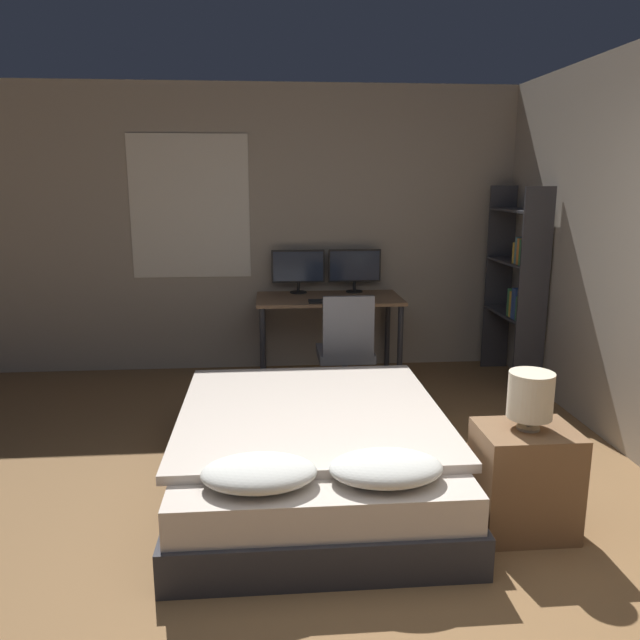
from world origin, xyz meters
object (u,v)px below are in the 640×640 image
bookshelf (519,279)px  bed (312,452)px  monitor_left (298,268)px  computer_mouse (364,300)px  desk (329,307)px  monitor_right (355,268)px  keyboard (332,301)px  nightstand (524,480)px  bedside_lamp (531,396)px  office_chair (346,361)px

bookshelf → bed: bearing=-136.7°
monitor_left → computer_mouse: 0.78m
desk → computer_mouse: computer_mouse is taller
monitor_right → monitor_left: bearing=180.0°
keyboard → bookshelf: 1.69m
nightstand → bedside_lamp: 0.47m
bedside_lamp → office_chair: 2.16m
keyboard → bookshelf: size_ratio=0.23×
computer_mouse → nightstand: bearing=-79.3°
monitor_left → monitor_right: bearing=0.0°
keyboard → bedside_lamp: bearing=-72.9°
monitor_left → keyboard: monitor_left is taller
monitor_right → nightstand: bearing=-80.6°
monitor_right → bookshelf: size_ratio=0.28×
office_chair → bookshelf: 1.77m
monitor_right → computer_mouse: size_ratio=7.19×
monitor_right → bed: bearing=-103.5°
keyboard → office_chair: size_ratio=0.44×
desk → keyboard: size_ratio=3.26×
nightstand → keyboard: size_ratio=1.40×
monitor_left → keyboard: bearing=-61.1°
monitor_right → bookshelf: bookshelf is taller
nightstand → monitor_left: bearing=109.2°
desk → office_chair: 0.78m
nightstand → monitor_right: (-0.49, 2.97, 0.72)m
keyboard → desk: bearing=90.0°
bed → monitor_left: size_ratio=3.99×
bed → office_chair: bearing=75.3°
bedside_lamp → monitor_left: (-1.03, 2.97, 0.25)m
monitor_right → keyboard: 0.60m
monitor_right → computer_mouse: (0.02, -0.49, -0.22)m
bed → nightstand: size_ratio=3.52×
bed → nightstand: nightstand is taller
desk → bookshelf: bookshelf is taller
monitor_left → monitor_right: same height
desk → office_chair: bearing=-84.2°
monitor_left → office_chair: (0.34, -0.96, -0.64)m
office_chair → bookshelf: size_ratio=0.53×
office_chair → bedside_lamp: bearing=-71.1°
bed → computer_mouse: size_ratio=28.66×
bedside_lamp → desk: (-0.76, 2.73, -0.08)m
nightstand → bed: bearing=152.8°
keyboard → office_chair: office_chair is taller
keyboard → bookshelf: bookshelf is taller
computer_mouse → office_chair: (-0.22, -0.47, -0.42)m
office_chair → bed: bearing=-104.7°
computer_mouse → keyboard: bearing=180.0°
bed → keyboard: 2.03m
bedside_lamp → bookshelf: bookshelf is taller
desk → monitor_left: (-0.27, 0.25, 0.33)m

